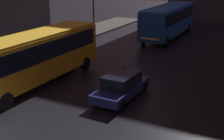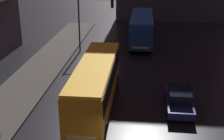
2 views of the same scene
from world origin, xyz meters
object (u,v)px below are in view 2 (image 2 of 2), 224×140
(bus_near, at_px, (96,81))
(bus_far, at_px, (142,26))
(traffic_light_main, at_px, (91,14))
(car_taxi, at_px, (179,99))

(bus_near, distance_m, bus_far, 17.77)
(bus_far, height_order, traffic_light_main, traffic_light_main)
(bus_near, relative_size, traffic_light_main, 1.75)
(bus_near, distance_m, traffic_light_main, 13.60)
(car_taxi, bearing_deg, bus_far, -79.64)
(bus_far, distance_m, traffic_light_main, 7.21)
(bus_near, relative_size, car_taxi, 2.40)
(bus_far, height_order, car_taxi, bus_far)
(bus_far, relative_size, traffic_light_main, 1.76)
(bus_near, bearing_deg, traffic_light_main, -79.30)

